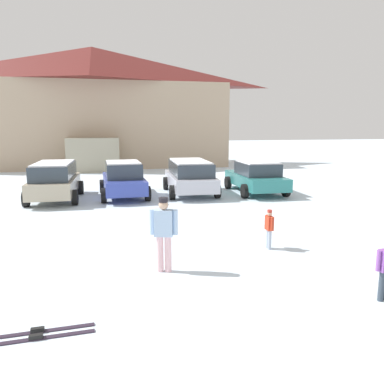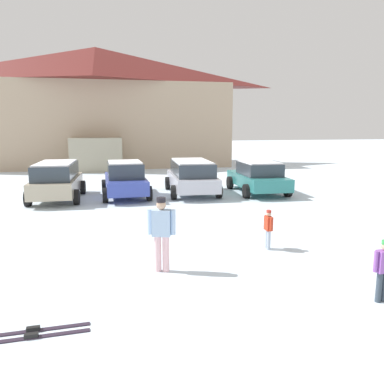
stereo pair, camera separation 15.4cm
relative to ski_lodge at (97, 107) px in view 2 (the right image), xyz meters
name	(u,v)px [view 2 (the right image)]	position (x,y,z in m)	size (l,w,h in m)	color
ski_lodge	(97,107)	(0.00, 0.00, 0.00)	(21.50, 9.64, 9.41)	tan
parked_beige_suv	(57,180)	(-1.61, -14.94, -3.88)	(2.24, 4.21, 1.66)	tan
parked_blue_hatchback	(125,179)	(1.34, -14.84, -3.95)	(2.14, 4.18, 1.63)	#3646A8
parked_silver_wagon	(192,176)	(4.48, -14.75, -3.90)	(2.47, 4.59, 1.60)	#B8B9C7
parked_teal_hatchback	(258,177)	(7.66, -15.24, -3.99)	(2.36, 4.38, 1.54)	teal
skier_child_in_purple_jacket	(384,267)	(5.34, -26.53, -4.12)	(0.43, 0.17, 1.16)	#34404D
skier_adult_in_blue_parka	(162,230)	(1.64, -24.17, -3.83)	(0.60, 0.35, 1.67)	beige
skier_child_in_red_jacket	(268,227)	(4.57, -23.28, -4.18)	(0.15, 0.39, 1.05)	#A1B1C5
pair_of_skis	(35,333)	(-0.65, -26.29, -4.76)	(1.63, 0.35, 0.08)	#2B202F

